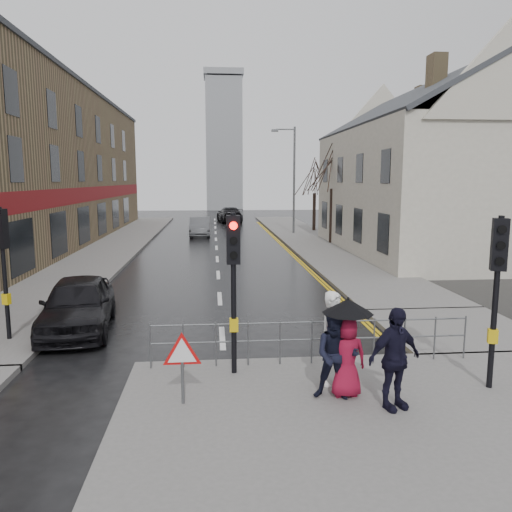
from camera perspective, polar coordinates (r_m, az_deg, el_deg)
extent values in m
plane|color=black|center=(10.79, -3.55, -14.25)|extent=(120.00, 120.00, 0.00)
cube|color=#605E5B|center=(8.30, 20.08, -21.76)|extent=(10.00, 9.00, 0.14)
cube|color=#605E5B|center=(33.78, -15.66, 1.35)|extent=(4.00, 44.00, 0.14)
cube|color=#605E5B|center=(35.81, 5.87, 2.03)|extent=(4.00, 40.00, 0.14)
cube|color=#605E5B|center=(15.15, 21.78, -7.77)|extent=(4.00, 4.20, 0.14)
cube|color=olive|center=(34.05, -25.58, 9.21)|extent=(8.00, 42.00, 10.00)
cube|color=beige|center=(30.50, 18.78, 6.92)|extent=(9.00, 16.00, 7.00)
cube|color=olive|center=(26.69, 19.92, 18.99)|extent=(0.70, 0.90, 1.80)
cube|color=olive|center=(34.99, 18.41, 16.48)|extent=(0.70, 0.90, 1.80)
cube|color=gray|center=(72.11, -3.69, 12.50)|extent=(5.00, 5.00, 18.00)
cylinder|color=black|center=(10.41, -2.57, -4.43)|extent=(0.11, 0.11, 3.40)
cube|color=black|center=(10.21, -2.61, 1.87)|extent=(0.28, 0.22, 1.00)
cylinder|color=#FF0C07|center=(10.04, -2.59, 3.47)|extent=(0.16, 0.04, 0.16)
cylinder|color=black|center=(10.08, -2.58, 1.77)|extent=(0.16, 0.04, 0.16)
cylinder|color=black|center=(10.12, -2.57, 0.09)|extent=(0.16, 0.04, 0.16)
cube|color=gold|center=(10.58, -2.55, -7.86)|extent=(0.18, 0.14, 0.28)
cylinder|color=black|center=(10.71, 25.65, -4.92)|extent=(0.11, 0.11, 3.40)
cube|color=black|center=(10.52, 26.06, 1.18)|extent=(0.34, 0.30, 1.00)
cylinder|color=black|center=(10.35, 26.32, 2.73)|extent=(0.16, 0.09, 0.16)
cylinder|color=black|center=(10.38, 26.21, 1.09)|extent=(0.16, 0.09, 0.16)
cylinder|color=black|center=(10.42, 26.10, -0.55)|extent=(0.16, 0.09, 0.16)
cube|color=gold|center=(10.87, 25.43, -8.26)|extent=(0.22, 0.19, 0.28)
cylinder|color=black|center=(14.17, -26.81, -1.85)|extent=(0.11, 0.11, 3.40)
cube|color=black|center=(14.02, -27.13, 2.78)|extent=(0.34, 0.30, 1.00)
cylinder|color=black|center=(14.10, -26.83, 4.05)|extent=(0.16, 0.09, 0.16)
cylinder|color=black|center=(14.13, -26.75, 2.84)|extent=(0.16, 0.09, 0.16)
cylinder|color=black|center=(14.16, -26.66, 1.64)|extent=(0.16, 0.09, 0.16)
cube|color=gold|center=(14.29, -26.63, -4.41)|extent=(0.22, 0.19, 0.28)
cylinder|color=#595B5E|center=(11.21, -12.00, -10.04)|extent=(0.04, 0.04, 1.00)
cylinder|color=#595B5E|center=(12.50, 22.74, -8.56)|extent=(0.04, 0.04, 1.00)
cylinder|color=#595B5E|center=(11.20, 6.43, -7.50)|extent=(7.10, 0.04, 0.04)
cylinder|color=#595B5E|center=(11.31, 6.40, -9.45)|extent=(7.10, 0.04, 0.04)
cylinder|color=#595B5E|center=(9.48, -8.38, -13.97)|extent=(0.06, 0.06, 0.85)
cylinder|color=red|center=(9.29, -8.45, -10.98)|extent=(0.80, 0.03, 0.80)
cylinder|color=white|center=(9.27, -8.46, -11.02)|extent=(0.60, 0.03, 0.60)
cylinder|color=#595B5E|center=(38.44, 4.38, 8.58)|extent=(0.16, 0.16, 8.00)
cylinder|color=#595B5E|center=(38.51, 3.39, 14.26)|extent=(1.40, 0.10, 0.10)
cube|color=#595B5E|center=(38.40, 2.17, 14.13)|extent=(0.50, 0.25, 0.18)
cylinder|color=#2E2019|center=(32.93, 8.61, 4.58)|extent=(0.26, 0.26, 3.50)
cylinder|color=#2E2019|center=(40.85, 6.66, 5.05)|extent=(0.26, 0.26, 3.00)
imported|color=white|center=(10.16, 8.90, -9.27)|extent=(0.83, 0.75, 1.90)
imported|color=black|center=(9.54, 9.16, -11.14)|extent=(0.95, 0.82, 1.69)
imported|color=maroon|center=(9.72, 10.31, -11.23)|extent=(0.78, 0.52, 1.55)
cylinder|color=black|center=(9.68, 10.32, -10.67)|extent=(0.02, 0.02, 1.75)
cone|color=black|center=(9.43, 10.47, -5.65)|extent=(0.96, 0.96, 0.28)
imported|color=black|center=(9.35, 15.53, -11.22)|extent=(1.18, 0.80, 1.86)
imported|color=black|center=(14.84, -19.69, -5.22)|extent=(2.29, 4.66, 1.53)
imported|color=#515257|center=(37.86, -6.42, 3.34)|extent=(1.49, 4.27, 1.41)
imported|color=black|center=(49.90, -3.05, 4.73)|extent=(2.68, 5.42, 1.52)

